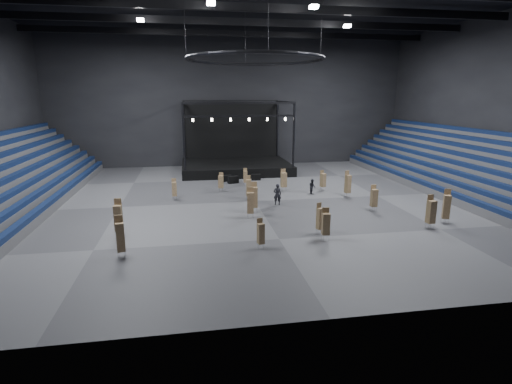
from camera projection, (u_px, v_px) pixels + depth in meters
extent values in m
plane|color=#4E4E51|center=(255.00, 201.00, 38.24)|extent=(50.00, 50.00, 0.00)
cube|color=black|center=(231.00, 102.00, 56.23)|extent=(50.00, 0.20, 18.00)
cube|color=black|center=(340.00, 118.00, 15.99)|extent=(50.00, 0.20, 18.00)
cube|color=black|center=(500.00, 104.00, 40.14)|extent=(0.20, 42.00, 18.00)
cube|color=#505053|center=(13.00, 208.00, 34.70)|extent=(7.20, 40.00, 0.75)
cube|color=#0D193B|center=(52.00, 200.00, 35.09)|extent=(0.59, 40.00, 0.40)
cube|color=#505053|center=(6.00, 204.00, 34.54)|extent=(6.30, 40.00, 1.50)
cube|color=#0D193B|center=(40.00, 192.00, 34.77)|extent=(0.59, 40.00, 0.40)
cube|color=#505053|center=(0.00, 200.00, 34.38)|extent=(5.40, 40.00, 2.25)
cube|color=#0D193B|center=(28.00, 184.00, 34.45)|extent=(0.59, 40.00, 0.40)
cube|color=#0D193B|center=(15.00, 176.00, 34.12)|extent=(0.59, 40.00, 0.40)
cube|color=#0D193B|center=(3.00, 167.00, 33.80)|extent=(0.59, 40.00, 0.40)
cube|color=#505053|center=(457.00, 189.00, 41.60)|extent=(7.20, 40.00, 0.75)
cube|color=#0D193B|center=(429.00, 185.00, 40.93)|extent=(0.59, 40.00, 0.40)
cube|color=#505053|center=(461.00, 185.00, 41.58)|extent=(6.30, 40.00, 1.50)
cube|color=#0D193B|center=(438.00, 177.00, 40.90)|extent=(0.59, 40.00, 0.40)
cube|color=#505053|center=(466.00, 182.00, 41.57)|extent=(5.40, 40.00, 2.25)
cube|color=#0D193B|center=(446.00, 170.00, 40.87)|extent=(0.59, 40.00, 0.40)
cube|color=#505053|center=(470.00, 178.00, 41.55)|extent=(4.50, 40.00, 3.00)
cube|color=#0D193B|center=(455.00, 162.00, 40.84)|extent=(0.59, 40.00, 0.40)
cube|color=#505053|center=(474.00, 174.00, 41.54)|extent=(3.60, 40.00, 3.75)
cube|color=#0D193B|center=(464.00, 155.00, 40.80)|extent=(0.59, 40.00, 0.40)
cube|color=#505053|center=(479.00, 171.00, 41.52)|extent=(2.70, 40.00, 4.50)
cube|color=#0D193B|center=(473.00, 147.00, 40.77)|extent=(0.59, 40.00, 0.40)
cube|color=#505053|center=(483.00, 167.00, 41.50)|extent=(1.80, 40.00, 5.25)
cube|color=#0D193B|center=(482.00, 140.00, 40.74)|extent=(0.59, 40.00, 0.40)
cube|color=#505053|center=(487.00, 163.00, 41.49)|extent=(0.90, 40.00, 6.00)
cube|color=#0D193B|center=(491.00, 132.00, 40.71)|extent=(0.59, 40.00, 0.40)
cube|color=black|center=(236.00, 167.00, 52.95)|extent=(14.00, 10.00, 1.20)
cube|color=black|center=(232.00, 129.00, 56.46)|extent=(13.30, 0.30, 8.00)
cylinder|color=black|center=(184.00, 137.00, 46.41)|extent=(0.24, 0.24, 7.80)
cylinder|color=black|center=(184.00, 131.00, 55.23)|extent=(0.24, 0.24, 7.80)
cylinder|color=black|center=(294.00, 136.00, 48.54)|extent=(0.24, 0.24, 7.80)
cylinder|color=black|center=(277.00, 129.00, 57.35)|extent=(0.24, 0.24, 7.80)
cube|color=black|center=(240.00, 103.00, 46.55)|extent=(13.40, 0.25, 0.25)
cube|color=black|center=(231.00, 102.00, 55.37)|extent=(13.40, 0.25, 0.25)
cube|color=black|center=(240.00, 116.00, 46.91)|extent=(13.40, 0.20, 0.20)
cylinder|color=white|center=(193.00, 120.00, 46.11)|extent=(0.24, 0.24, 0.35)
cylinder|color=white|center=(212.00, 120.00, 46.47)|extent=(0.24, 0.24, 0.35)
cylinder|color=white|center=(231.00, 120.00, 46.82)|extent=(0.24, 0.24, 0.35)
cylinder|color=white|center=(249.00, 119.00, 47.18)|extent=(0.24, 0.24, 0.35)
cylinder|color=white|center=(267.00, 119.00, 47.53)|extent=(0.24, 0.24, 0.35)
cylinder|color=white|center=(285.00, 119.00, 47.89)|extent=(0.24, 0.24, 0.35)
torus|color=black|center=(255.00, 59.00, 35.16)|extent=(12.30, 12.30, 0.30)
cylinder|color=black|center=(321.00, 31.00, 35.54)|extent=(0.04, 0.04, 5.00)
cylinder|color=black|center=(245.00, 38.00, 40.32)|extent=(0.04, 0.04, 5.00)
cylinder|color=black|center=(185.00, 27.00, 33.60)|extent=(0.04, 0.04, 5.00)
cylinder|color=black|center=(268.00, 15.00, 28.82)|extent=(0.04, 0.04, 5.00)
cube|color=black|center=(255.00, 8.00, 34.17)|extent=(49.00, 0.35, 0.70)
cube|color=black|center=(244.00, 22.00, 40.88)|extent=(49.00, 0.35, 0.70)
cube|color=black|center=(235.00, 33.00, 48.54)|extent=(49.00, 0.35, 0.70)
cube|color=white|center=(140.00, 20.00, 36.53)|extent=(0.60, 0.60, 0.25)
cube|color=white|center=(347.00, 26.00, 39.76)|extent=(0.60, 0.60, 0.25)
cube|color=white|center=(211.00, 3.00, 29.83)|extent=(0.60, 0.60, 0.25)
cube|color=white|center=(314.00, 7.00, 31.12)|extent=(0.60, 0.60, 0.25)
cube|color=black|center=(227.00, 178.00, 47.07)|extent=(1.19, 0.86, 0.71)
cube|color=black|center=(233.00, 180.00, 46.01)|extent=(1.34, 0.92, 0.81)
cube|color=black|center=(256.00, 177.00, 47.68)|extent=(1.15, 0.67, 0.73)
cylinder|color=silver|center=(429.00, 227.00, 30.11)|extent=(0.03, 0.03, 0.45)
cylinder|color=silver|center=(425.00, 225.00, 30.53)|extent=(0.03, 0.03, 0.45)
cylinder|color=silver|center=(434.00, 226.00, 30.18)|extent=(0.03, 0.03, 0.45)
cylinder|color=silver|center=(431.00, 225.00, 30.60)|extent=(0.03, 0.03, 0.45)
cube|color=tan|center=(431.00, 212.00, 30.09)|extent=(0.59, 0.59, 1.75)
cube|color=tan|center=(430.00, 201.00, 30.11)|extent=(0.53, 0.11, 0.96)
cylinder|color=silver|center=(219.00, 190.00, 41.85)|extent=(0.03, 0.03, 0.39)
cylinder|color=silver|center=(219.00, 189.00, 42.21)|extent=(0.03, 0.03, 0.39)
cylinder|color=silver|center=(223.00, 190.00, 41.91)|extent=(0.03, 0.03, 0.39)
cylinder|color=silver|center=(223.00, 189.00, 42.27)|extent=(0.03, 0.03, 0.39)
cube|color=tan|center=(221.00, 182.00, 41.86)|extent=(0.60, 0.60, 1.32)
cube|color=tan|center=(221.00, 176.00, 41.90)|extent=(0.44, 0.21, 0.72)
cylinder|color=silver|center=(252.00, 210.00, 34.39)|extent=(0.03, 0.03, 0.45)
cylinder|color=silver|center=(251.00, 209.00, 34.80)|extent=(0.03, 0.03, 0.45)
cylinder|color=silver|center=(257.00, 210.00, 34.46)|extent=(0.03, 0.03, 0.45)
cylinder|color=silver|center=(256.00, 209.00, 34.87)|extent=(0.03, 0.03, 0.45)
cube|color=tan|center=(254.00, 197.00, 34.36)|extent=(0.57, 0.57, 1.78)
cube|color=tan|center=(254.00, 187.00, 34.38)|extent=(0.52, 0.10, 0.98)
cylinder|color=silver|center=(318.00, 232.00, 29.10)|extent=(0.03, 0.03, 0.35)
cylinder|color=silver|center=(317.00, 231.00, 29.42)|extent=(0.03, 0.03, 0.35)
cylinder|color=silver|center=(322.00, 232.00, 29.16)|extent=(0.03, 0.03, 0.35)
cylinder|color=silver|center=(321.00, 230.00, 29.48)|extent=(0.03, 0.03, 0.35)
cube|color=tan|center=(320.00, 219.00, 29.06)|extent=(0.53, 0.53, 1.58)
cube|color=tan|center=(319.00, 208.00, 29.04)|extent=(0.40, 0.18, 0.87)
cylinder|color=silver|center=(118.00, 255.00, 24.78)|extent=(0.03, 0.03, 0.41)
cylinder|color=silver|center=(119.00, 253.00, 25.16)|extent=(0.03, 0.03, 0.41)
cylinder|color=silver|center=(125.00, 255.00, 24.85)|extent=(0.03, 0.03, 0.41)
cylinder|color=silver|center=(125.00, 253.00, 25.22)|extent=(0.03, 0.03, 0.41)
cube|color=tan|center=(120.00, 237.00, 24.74)|extent=(0.59, 0.59, 1.84)
cube|color=tan|center=(119.00, 223.00, 24.72)|extent=(0.48, 0.17, 1.01)
cylinder|color=silver|center=(248.00, 216.00, 32.72)|extent=(0.03, 0.03, 0.44)
cylinder|color=silver|center=(248.00, 215.00, 33.12)|extent=(0.03, 0.03, 0.44)
cylinder|color=silver|center=(253.00, 216.00, 32.78)|extent=(0.03, 0.03, 0.44)
cylinder|color=silver|center=(253.00, 215.00, 33.19)|extent=(0.03, 0.03, 0.44)
cube|color=tan|center=(250.00, 203.00, 32.69)|extent=(0.60, 0.60, 1.73)
cube|color=tan|center=(250.00, 192.00, 32.72)|extent=(0.52, 0.14, 0.95)
cylinder|color=silver|center=(346.00, 195.00, 39.65)|extent=(0.03, 0.03, 0.41)
cylinder|color=silver|center=(345.00, 194.00, 40.02)|extent=(0.03, 0.03, 0.41)
cylinder|color=silver|center=(350.00, 195.00, 39.71)|extent=(0.03, 0.03, 0.41)
cylinder|color=silver|center=(348.00, 194.00, 40.09)|extent=(0.03, 0.03, 0.41)
cube|color=tan|center=(348.00, 184.00, 39.61)|extent=(0.62, 0.62, 1.79)
cube|color=tan|center=(347.00, 175.00, 39.58)|extent=(0.47, 0.20, 0.99)
cylinder|color=silver|center=(282.00, 190.00, 41.97)|extent=(0.03, 0.03, 0.45)
cylinder|color=silver|center=(281.00, 189.00, 42.38)|extent=(0.03, 0.03, 0.45)
cylinder|color=silver|center=(286.00, 189.00, 42.03)|extent=(0.03, 0.03, 0.45)
cylinder|color=silver|center=(285.00, 189.00, 42.45)|extent=(0.03, 0.03, 0.45)
cube|color=tan|center=(284.00, 180.00, 41.97)|extent=(0.60, 0.60, 1.54)
cube|color=tan|center=(283.00, 173.00, 42.01)|extent=(0.52, 0.13, 0.85)
cylinder|color=silver|center=(259.00, 247.00, 26.26)|extent=(0.03, 0.03, 0.35)
cylinder|color=silver|center=(258.00, 245.00, 26.57)|extent=(0.03, 0.03, 0.35)
cylinder|color=silver|center=(264.00, 247.00, 26.31)|extent=(0.03, 0.03, 0.35)
cylinder|color=silver|center=(263.00, 245.00, 26.62)|extent=(0.03, 0.03, 0.35)
cube|color=tan|center=(261.00, 234.00, 26.24)|extent=(0.51, 0.51, 1.38)
cube|color=tan|center=(260.00, 224.00, 26.24)|extent=(0.40, 0.15, 0.76)
cylinder|color=silver|center=(247.00, 198.00, 38.61)|extent=(0.03, 0.03, 0.37)
cylinder|color=silver|center=(247.00, 197.00, 38.95)|extent=(0.03, 0.03, 0.37)
cylinder|color=silver|center=(251.00, 198.00, 38.67)|extent=(0.03, 0.03, 0.37)
cylinder|color=silver|center=(250.00, 197.00, 39.00)|extent=(0.03, 0.03, 0.37)
cube|color=tan|center=(249.00, 188.00, 38.57)|extent=(0.44, 0.44, 1.61)
cube|color=tan|center=(248.00, 180.00, 38.57)|extent=(0.42, 0.06, 0.89)
cylinder|color=silver|center=(321.00, 189.00, 42.33)|extent=(0.03, 0.03, 0.41)
cylinder|color=silver|center=(320.00, 188.00, 42.70)|extent=(0.03, 0.03, 0.41)
cylinder|color=silver|center=(325.00, 189.00, 42.39)|extent=(0.03, 0.03, 0.41)
cylinder|color=silver|center=(324.00, 188.00, 42.76)|extent=(0.03, 0.03, 0.41)
cube|color=tan|center=(323.00, 180.00, 42.33)|extent=(0.64, 0.64, 1.42)
cube|color=tan|center=(322.00, 174.00, 42.34)|extent=(0.45, 0.25, 0.78)
cylinder|color=silver|center=(116.00, 235.00, 28.39)|extent=(0.03, 0.03, 0.44)
cylinder|color=silver|center=(117.00, 233.00, 28.79)|extent=(0.03, 0.03, 0.44)
cylinder|color=silver|center=(122.00, 235.00, 28.46)|extent=(0.03, 0.03, 0.44)
cylinder|color=silver|center=(123.00, 233.00, 28.86)|extent=(0.03, 0.03, 0.44)
cube|color=tan|center=(118.00, 218.00, 28.35)|extent=(0.56, 0.56, 1.89)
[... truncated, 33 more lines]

